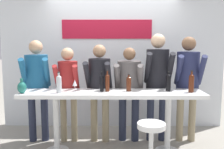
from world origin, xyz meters
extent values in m
cube|color=silver|center=(0.00, 1.23, 1.42)|extent=(4.35, 0.10, 2.83)
cube|color=#B2142D|center=(-0.11, 1.17, 1.92)|extent=(1.72, 0.02, 0.36)
cube|color=white|center=(0.00, 0.00, 0.91)|extent=(2.75, 0.53, 0.06)
cylinder|color=silver|center=(-0.85, 0.00, 0.47)|extent=(0.09, 0.09, 0.88)
cylinder|color=silver|center=(0.85, 0.00, 0.47)|extent=(0.09, 0.09, 0.88)
cylinder|color=silver|center=(0.52, -0.55, 0.31)|extent=(0.06, 0.06, 0.57)
cylinder|color=white|center=(0.52, -0.55, 0.60)|extent=(0.37, 0.37, 0.07)
cylinder|color=#23283D|center=(-1.36, 0.41, 0.41)|extent=(0.12, 0.12, 0.82)
cylinder|color=#23283D|center=(-1.15, 0.44, 0.41)|extent=(0.12, 0.12, 0.82)
cylinder|color=#19517A|center=(-1.25, 0.42, 1.15)|extent=(0.43, 0.43, 0.65)
sphere|color=tan|center=(-1.25, 0.42, 1.60)|extent=(0.22, 0.22, 0.22)
cylinder|color=#19517A|center=(-1.41, 0.24, 1.19)|extent=(0.15, 0.40, 0.50)
cylinder|color=#19517A|center=(-1.05, 0.29, 1.19)|extent=(0.15, 0.40, 0.50)
cylinder|color=gray|center=(-0.82, 0.40, 0.38)|extent=(0.10, 0.10, 0.76)
cylinder|color=gray|center=(-0.64, 0.41, 0.38)|extent=(0.10, 0.10, 0.76)
cylinder|color=maroon|center=(-0.73, 0.40, 1.07)|extent=(0.33, 0.33, 0.60)
sphere|color=tan|center=(-0.73, 0.40, 1.49)|extent=(0.21, 0.21, 0.21)
cylinder|color=maroon|center=(-0.88, 0.25, 1.11)|extent=(0.09, 0.36, 0.47)
cylinder|color=maroon|center=(-0.58, 0.26, 1.11)|extent=(0.09, 0.36, 0.47)
cylinder|color=gray|center=(-0.31, 0.42, 0.39)|extent=(0.11, 0.11, 0.79)
cylinder|color=gray|center=(-0.11, 0.40, 0.39)|extent=(0.11, 0.11, 0.79)
cylinder|color=black|center=(-0.21, 0.41, 1.10)|extent=(0.39, 0.39, 0.62)
sphere|color=#9E7556|center=(-0.21, 0.41, 1.54)|extent=(0.21, 0.21, 0.21)
cylinder|color=black|center=(-0.39, 0.27, 1.15)|extent=(0.12, 0.38, 0.48)
cylinder|color=black|center=(-0.06, 0.24, 1.15)|extent=(0.12, 0.38, 0.48)
cylinder|color=#23283D|center=(0.18, 0.46, 0.38)|extent=(0.13, 0.13, 0.76)
cylinder|color=#23283D|center=(0.39, 0.44, 0.38)|extent=(0.13, 0.13, 0.76)
cylinder|color=#514C4C|center=(0.28, 0.45, 1.07)|extent=(0.43, 0.43, 0.61)
sphere|color=brown|center=(0.28, 0.45, 1.49)|extent=(0.21, 0.21, 0.21)
cylinder|color=#514C4C|center=(0.08, 0.32, 1.11)|extent=(0.13, 0.38, 0.48)
cylinder|color=#514C4C|center=(0.45, 0.28, 1.11)|extent=(0.13, 0.38, 0.48)
cylinder|color=#23283D|center=(0.65, 0.46, 0.44)|extent=(0.12, 0.12, 0.87)
cylinder|color=#23283D|center=(0.86, 0.46, 0.44)|extent=(0.12, 0.12, 0.87)
cylinder|color=black|center=(0.76, 0.46, 1.22)|extent=(0.38, 0.38, 0.69)
sphere|color=#D6AD89|center=(0.76, 0.46, 1.70)|extent=(0.24, 0.24, 0.24)
cylinder|color=black|center=(0.58, 0.30, 1.27)|extent=(0.10, 0.41, 0.53)
cylinder|color=black|center=(0.93, 0.29, 1.27)|extent=(0.10, 0.41, 0.53)
cylinder|color=gray|center=(1.15, 0.45, 0.42)|extent=(0.12, 0.12, 0.85)
cylinder|color=gray|center=(1.36, 0.43, 0.42)|extent=(0.12, 0.12, 0.85)
cylinder|color=#23284C|center=(1.26, 0.44, 1.19)|extent=(0.40, 0.40, 0.67)
sphere|color=brown|center=(1.26, 0.44, 1.66)|extent=(0.23, 0.23, 0.23)
cylinder|color=#23284C|center=(1.07, 0.29, 1.23)|extent=(0.12, 0.41, 0.52)
cylinder|color=#23284C|center=(1.42, 0.26, 1.23)|extent=(0.12, 0.41, 0.52)
cylinder|color=black|center=(0.86, 0.07, 1.05)|extent=(0.08, 0.08, 0.21)
sphere|color=black|center=(0.86, 0.07, 1.16)|extent=(0.08, 0.08, 0.08)
cylinder|color=black|center=(0.86, 0.07, 1.19)|extent=(0.03, 0.03, 0.08)
cylinder|color=black|center=(0.86, 0.07, 1.24)|extent=(0.03, 0.03, 0.02)
cylinder|color=#4C1E0F|center=(1.17, -0.04, 1.06)|extent=(0.08, 0.08, 0.23)
sphere|color=#4C1E0F|center=(1.17, -0.04, 1.17)|extent=(0.08, 0.08, 0.08)
cylinder|color=#4C1E0F|center=(1.17, -0.04, 1.21)|extent=(0.03, 0.03, 0.08)
cylinder|color=black|center=(1.17, -0.04, 1.26)|extent=(0.03, 0.03, 0.02)
cylinder|color=#B7BCC1|center=(-0.78, -0.09, 1.05)|extent=(0.08, 0.08, 0.22)
sphere|color=#B7BCC1|center=(-0.78, -0.09, 1.16)|extent=(0.08, 0.08, 0.08)
cylinder|color=#B7BCC1|center=(-0.78, -0.09, 1.20)|extent=(0.03, 0.03, 0.08)
cylinder|color=black|center=(-0.78, -0.09, 1.25)|extent=(0.03, 0.03, 0.02)
cylinder|color=#4C1E0F|center=(0.25, 0.04, 1.04)|extent=(0.07, 0.07, 0.19)
sphere|color=#4C1E0F|center=(0.25, 0.04, 1.13)|extent=(0.07, 0.07, 0.07)
cylinder|color=#4C1E0F|center=(0.25, 0.04, 1.16)|extent=(0.03, 0.03, 0.07)
cylinder|color=black|center=(0.25, 0.04, 1.20)|extent=(0.03, 0.03, 0.01)
cylinder|color=#4C1E0F|center=(-0.07, 0.02, 1.06)|extent=(0.06, 0.06, 0.23)
sphere|color=#4C1E0F|center=(-0.07, 0.02, 1.17)|extent=(0.06, 0.06, 0.06)
cylinder|color=#4C1E0F|center=(-0.07, 0.02, 1.21)|extent=(0.02, 0.02, 0.08)
cylinder|color=black|center=(-0.07, 0.02, 1.26)|extent=(0.03, 0.03, 0.02)
cylinder|color=black|center=(-0.15, 0.03, 1.05)|extent=(0.06, 0.06, 0.21)
sphere|color=black|center=(-0.15, 0.03, 1.16)|extent=(0.06, 0.06, 0.06)
cylinder|color=black|center=(-0.15, 0.03, 1.19)|extent=(0.02, 0.02, 0.08)
cylinder|color=black|center=(-0.15, 0.03, 1.24)|extent=(0.03, 0.03, 0.02)
cylinder|color=silver|center=(-0.56, 0.02, 0.95)|extent=(0.06, 0.06, 0.01)
cylinder|color=silver|center=(-0.56, 0.02, 0.99)|extent=(0.01, 0.01, 0.08)
cone|color=silver|center=(-0.56, 0.02, 1.07)|extent=(0.07, 0.07, 0.09)
ellipsoid|color=#1E665B|center=(-1.31, -0.13, 1.03)|extent=(0.13, 0.13, 0.17)
cylinder|color=#1E665B|center=(-1.31, -0.13, 1.14)|extent=(0.04, 0.04, 0.05)
camera|label=1|loc=(0.03, -3.68, 1.69)|focal=40.00mm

